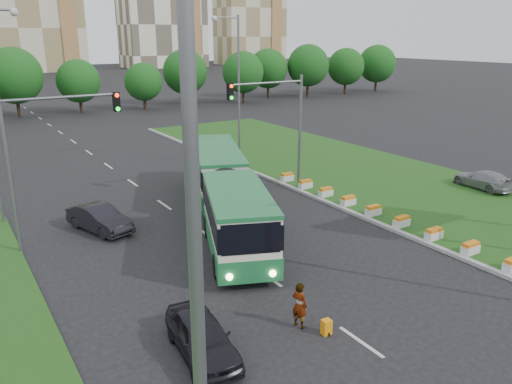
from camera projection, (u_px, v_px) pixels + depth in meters
ground at (319, 261)px, 24.25m from camera, size 360.00×360.00×0.00m
grass_median at (385, 181)px, 37.35m from camera, size 14.00×60.00×0.15m
median_kerb at (312, 196)px, 33.77m from camera, size 0.30×60.00×0.18m
lane_markings at (124, 177)px, 38.76m from camera, size 0.20×100.00×0.01m
flower_planters at (387, 216)px, 29.10m from camera, size 1.10×20.30×0.60m
traffic_mast_median at (281, 116)px, 33.13m from camera, size 5.76×0.32×8.00m
traffic_mast_left at (42, 145)px, 24.52m from camera, size 5.76×0.32×8.00m
street_lamps at (172, 117)px, 28.93m from camera, size 36.00×60.00×12.00m
tree_line at (130, 79)px, 72.19m from camera, size 120.00×8.00×9.00m
midrise_east at (250, 8)px, 185.01m from camera, size 24.00×14.00×40.00m
articulated_bus at (220, 191)px, 29.15m from camera, size 2.81×18.06×2.97m
car_left_near at (202, 336)px, 16.98m from camera, size 2.16×4.35×1.43m
car_left_far at (99, 218)px, 27.88m from camera, size 2.87×4.67×1.45m
car_median at (483, 179)px, 35.19m from camera, size 2.14×4.52×1.27m
pedestrian at (300, 305)px, 18.57m from camera, size 0.60×0.76×1.82m
shopping_trolley at (326, 327)px, 18.27m from camera, size 0.34×0.36×0.58m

